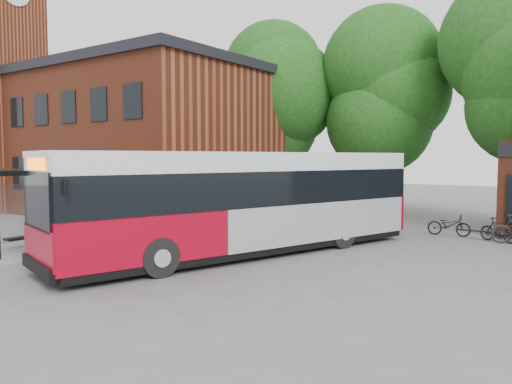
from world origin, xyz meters
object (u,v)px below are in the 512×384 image
Objects in this scene: bicycle_1 at (499,230)px; bicycle_0 at (449,225)px; bus_shelter at (51,209)px; city_bus at (247,203)px.

bicycle_0 is at bearing 97.84° from bicycle_1.
city_bus reaches higher than bus_shelter.
bus_shelter is at bearing 132.55° from bicycle_0.
city_bus is at bearing 146.34° from bicycle_0.
bicycle_1 is (6.57, 7.51, -1.26)m from city_bus.
bicycle_1 reaches higher than bicycle_0.
bicycle_1 is at bearing 40.33° from bus_shelter.
bus_shelter is at bearing -134.36° from city_bus.
city_bus reaches higher than bicycle_1.
bicycle_1 is at bearing 66.13° from city_bus.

